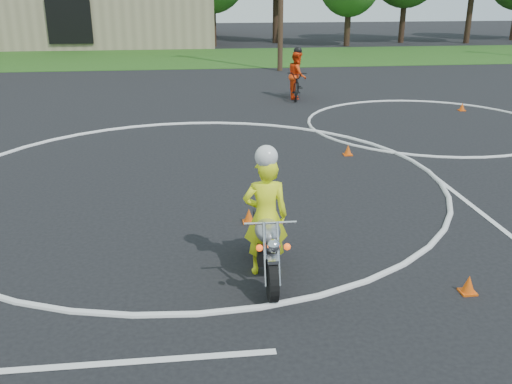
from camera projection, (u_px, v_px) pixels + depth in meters
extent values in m
plane|color=black|center=(195.00, 231.00, 11.09)|extent=(120.00, 120.00, 0.00)
cube|color=#1E4714|center=(188.00, 58.00, 36.24)|extent=(120.00, 10.00, 0.02)
torus|color=silver|center=(193.00, 181.00, 13.89)|extent=(12.12, 12.12, 0.12)
torus|color=silver|center=(426.00, 124.00, 19.42)|extent=(8.10, 8.10, 0.10)
cylinder|color=black|center=(272.00, 280.00, 8.59)|extent=(0.15, 0.68, 0.68)
cylinder|color=black|center=(261.00, 236.00, 10.07)|extent=(0.15, 0.68, 0.68)
cube|color=black|center=(266.00, 249.00, 9.34)|extent=(0.33, 0.63, 0.34)
ellipsoid|color=#A3A3A7|center=(268.00, 230.00, 8.98)|extent=(0.42, 0.73, 0.32)
cube|color=black|center=(264.00, 219.00, 9.53)|extent=(0.31, 0.68, 0.11)
cylinder|color=#B9BAC0|center=(265.00, 254.00, 8.53)|extent=(0.06, 0.41, 0.91)
cylinder|color=silver|center=(278.00, 253.00, 8.54)|extent=(0.06, 0.41, 0.91)
cube|color=silver|center=(273.00, 259.00, 8.44)|extent=(0.16, 0.25, 0.06)
cylinder|color=white|center=(270.00, 223.00, 8.57)|extent=(0.79, 0.06, 0.04)
sphere|color=silver|center=(274.00, 246.00, 8.27)|extent=(0.20, 0.20, 0.20)
sphere|color=#FF480C|center=(259.00, 248.00, 8.28)|extent=(0.10, 0.10, 0.10)
sphere|color=#F44A0C|center=(287.00, 247.00, 8.32)|extent=(0.10, 0.10, 0.10)
cylinder|color=silver|center=(273.00, 243.00, 9.82)|extent=(0.11, 0.91, 0.09)
imported|color=#F3FF1A|center=(266.00, 217.00, 9.19)|extent=(0.74, 0.49, 2.00)
sphere|color=silver|center=(266.00, 157.00, 8.79)|extent=(0.36, 0.36, 0.36)
imported|color=black|center=(297.00, 85.00, 23.54)|extent=(1.20, 2.31, 1.16)
imported|color=#F43D0C|center=(297.00, 75.00, 23.41)|extent=(0.90, 1.06, 1.92)
sphere|color=black|center=(298.00, 51.00, 23.06)|extent=(0.33, 0.33, 0.33)
cone|color=#E6510C|center=(348.00, 150.00, 15.93)|extent=(0.22, 0.22, 0.30)
cube|color=#E6510C|center=(348.00, 154.00, 15.97)|extent=(0.24, 0.24, 0.03)
cone|color=#E6510C|center=(469.00, 284.00, 8.85)|extent=(0.22, 0.22, 0.30)
cube|color=#E6510C|center=(467.00, 292.00, 8.89)|extent=(0.24, 0.24, 0.03)
cone|color=#E6510C|center=(249.00, 216.00, 11.44)|extent=(0.22, 0.22, 0.30)
cube|color=#E6510C|center=(249.00, 222.00, 11.49)|extent=(0.24, 0.24, 0.03)
cone|color=#E6510C|center=(462.00, 107.00, 21.43)|extent=(0.22, 0.22, 0.30)
cube|color=#E6510C|center=(462.00, 110.00, 21.48)|extent=(0.24, 0.24, 0.03)
cube|color=black|center=(69.00, 21.00, 39.24)|extent=(3.00, 0.16, 3.00)
cylinder|color=#382619|center=(213.00, 24.00, 42.43)|extent=(0.44, 0.44, 3.24)
cylinder|color=#382619|center=(276.00, 17.00, 44.71)|extent=(0.44, 0.44, 3.96)
cylinder|color=#382619|center=(347.00, 26.00, 42.66)|extent=(0.44, 0.44, 2.88)
cylinder|color=#382619|center=(403.00, 19.00, 44.94)|extent=(0.44, 0.44, 3.60)
cylinder|color=#382619|center=(469.00, 15.00, 44.44)|extent=(0.44, 0.44, 4.32)
cylinder|color=#382619|center=(160.00, 26.00, 42.98)|extent=(0.44, 0.44, 2.88)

